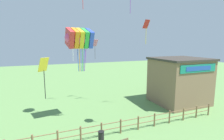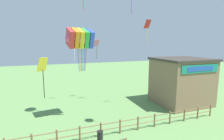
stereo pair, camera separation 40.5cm
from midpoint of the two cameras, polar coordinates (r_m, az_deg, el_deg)
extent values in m
cylinder|color=brown|center=(14.51, -16.72, -20.36)|extent=(0.14, 0.14, 1.25)
cylinder|color=brown|center=(14.67, -9.64, -19.76)|extent=(0.14, 0.14, 1.25)
cylinder|color=brown|center=(15.02, -2.87, -18.91)|extent=(0.14, 0.14, 1.25)
cylinder|color=brown|center=(15.55, 3.45, -17.89)|extent=(0.14, 0.14, 1.25)
cylinder|color=brown|center=(16.24, 9.22, -16.77)|extent=(0.14, 0.14, 1.25)
cylinder|color=brown|center=(17.08, 14.41, -15.61)|extent=(0.14, 0.14, 1.25)
cylinder|color=brown|center=(18.04, 19.03, -14.47)|extent=(0.14, 0.14, 1.25)
cylinder|color=brown|center=(19.10, 23.12, -13.37)|extent=(0.14, 0.14, 1.25)
cylinder|color=brown|center=(20.26, 26.73, -12.33)|extent=(0.14, 0.14, 1.25)
cylinder|color=brown|center=(21.48, 29.91, -11.37)|extent=(0.14, 0.14, 1.25)
cylinder|color=brown|center=(15.36, 3.47, -16.43)|extent=(20.48, 0.07, 0.07)
cylinder|color=brown|center=(15.58, 3.45, -18.10)|extent=(20.48, 0.07, 0.07)
cube|color=#84664C|center=(23.71, 22.04, -3.62)|extent=(6.00, 5.52, 5.52)
cube|color=#38332D|center=(23.30, 22.45, 3.32)|extent=(6.30, 5.82, 0.24)
cube|color=#197F6B|center=(21.42, 27.36, 0.36)|extent=(5.10, 0.08, 0.90)
cube|color=#234CAD|center=(21.39, 27.46, 0.34)|extent=(3.60, 0.04, 0.49)
cylinder|color=black|center=(14.34, -3.06, -21.11)|extent=(0.45, 0.45, 0.92)
cylinder|color=black|center=(14.11, -3.08, -19.42)|extent=(0.48, 0.48, 0.04)
ellipsoid|color=#E54C8C|center=(17.25, -9.76, 10.26)|extent=(3.08, 2.36, 1.97)
cube|color=red|center=(16.97, -12.88, 10.19)|extent=(0.68, 2.05, 2.01)
cube|color=orange|center=(17.10, -11.30, 10.23)|extent=(0.68, 2.05, 2.01)
cube|color=yellow|center=(17.25, -9.76, 10.26)|extent=(0.68, 2.05, 2.01)
cube|color=green|center=(17.41, -8.24, 10.28)|extent=(0.68, 2.05, 2.01)
cube|color=blue|center=(17.59, -6.75, 10.29)|extent=(0.68, 2.05, 2.01)
cylinder|color=blue|center=(17.03, -10.24, 3.64)|extent=(0.22, 0.39, 2.51)
cylinder|color=orange|center=(17.05, -9.76, 3.66)|extent=(0.16, 0.41, 2.51)
cylinder|color=blue|center=(17.07, -9.27, 3.68)|extent=(0.09, 0.41, 2.51)
cylinder|color=green|center=(17.11, -8.79, 3.70)|extent=(0.09, 0.41, 2.51)
cylinder|color=blue|center=(17.15, -8.34, 3.72)|extent=(0.16, 0.41, 2.51)
cylinder|color=purple|center=(17.20, -7.93, 3.74)|extent=(0.22, 0.39, 2.51)
cube|color=green|center=(22.82, -11.74, 7.93)|extent=(0.88, 0.74, 0.92)
cylinder|color=white|center=(22.87, -11.64, 4.92)|extent=(0.05, 0.05, 1.57)
cube|color=red|center=(21.00, 12.09, 14.48)|extent=(0.85, 0.64, 0.96)
cylinder|color=yellow|center=(20.91, 11.97, 10.77)|extent=(0.05, 0.05, 1.88)
cube|color=pink|center=(23.46, -4.63, 8.83)|extent=(0.85, 0.72, 0.88)
cylinder|color=#4C4C51|center=(23.50, -4.59, 5.71)|extent=(0.05, 0.05, 1.74)
cube|color=yellow|center=(12.32, -20.88, 1.72)|extent=(0.75, 0.72, 0.93)
cylinder|color=black|center=(12.55, -20.54, -4.42)|extent=(0.05, 0.05, 1.93)
cylinder|color=purple|center=(22.06, 6.97, 20.33)|extent=(0.05, 0.05, 1.92)
camera|label=1|loc=(0.20, -89.27, 0.11)|focal=28.00mm
camera|label=2|loc=(0.20, 90.73, -0.11)|focal=28.00mm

